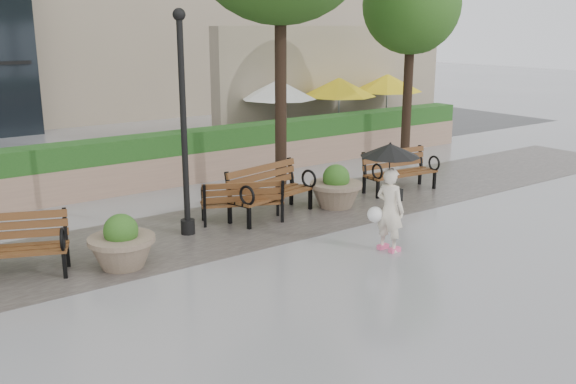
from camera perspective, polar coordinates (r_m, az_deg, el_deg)
ground at (r=10.62m, az=-0.40°, el=-7.78°), size 100.00×100.00×0.00m
cobble_strip at (r=13.02m, az=-8.13°, el=-3.59°), size 28.00×3.20×0.01m
hedge_wall at (r=16.38m, az=-14.83°, el=2.25°), size 24.00×0.80×1.35m
cafe_wall at (r=23.64m, az=4.25°, el=9.68°), size 10.00×0.60×4.00m
cafe_hedge at (r=21.87m, az=6.89°, el=5.11°), size 8.00×0.50×0.90m
asphalt_street at (r=20.23m, az=-18.89°, el=2.34°), size 40.00×7.00×0.00m
bench_1 at (r=11.56m, az=-23.68°, el=-5.54°), size 2.06×1.45×1.04m
bench_2 at (r=13.55m, az=-4.07°, el=-1.56°), size 1.82×1.30×0.92m
bench_3 at (r=13.90m, az=-1.51°, el=-0.88°), size 2.16×1.23×1.10m
bench_4 at (r=16.22m, az=9.89°, el=1.11°), size 1.98×0.93×1.03m
planter_left at (r=11.36m, az=-14.54°, el=-4.74°), size 1.14×1.14×0.95m
planter_right at (r=14.62m, az=4.28°, el=0.13°), size 1.19×1.19×1.00m
lamppost at (r=12.51m, az=-9.21°, el=4.69°), size 0.28×0.28×4.35m
tree_2 at (r=19.83m, az=11.07°, el=15.64°), size 3.03×2.85×6.03m
patio_umb_white at (r=21.02m, az=-0.87°, el=9.06°), size 2.50×2.50×2.30m
patio_umb_yellow_a at (r=21.92m, az=4.57°, el=9.25°), size 2.50×2.50×2.30m
patio_umb_yellow_b at (r=23.69m, az=8.83°, el=9.53°), size 2.50×2.50×2.30m
pedestrian at (r=11.74m, az=9.03°, el=0.48°), size 1.09×1.09×1.99m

